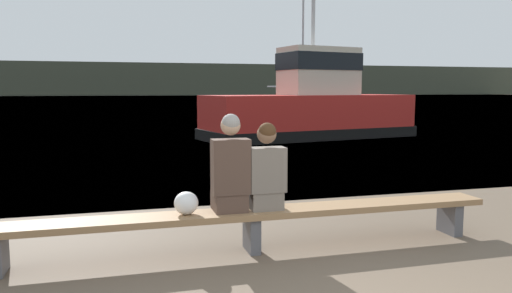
% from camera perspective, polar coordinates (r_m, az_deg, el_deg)
% --- Properties ---
extents(water_surface, '(240.00, 240.00, 0.00)m').
position_cam_1_polar(water_surface, '(127.50, -14.72, 5.57)').
color(water_surface, '#5684A3').
rests_on(water_surface, ground).
extents(far_shoreline, '(600.00, 12.00, 9.11)m').
position_cam_1_polar(far_shoreline, '(148.73, -14.89, 7.43)').
color(far_shoreline, '#424738').
rests_on(far_shoreline, ground).
extents(bench_main, '(5.72, 0.43, 0.46)m').
position_cam_1_polar(bench_main, '(5.58, -0.50, -8.18)').
color(bench_main, '#8E6B47').
rests_on(bench_main, ground).
extents(person_left, '(0.41, 0.39, 1.07)m').
position_cam_1_polar(person_left, '(5.41, -2.96, -2.59)').
color(person_left, '#4C382D').
rests_on(person_left, bench_main).
extents(person_right, '(0.41, 0.39, 0.97)m').
position_cam_1_polar(person_right, '(5.52, 1.14, -2.89)').
color(person_right, '#70665B').
rests_on(person_right, bench_main).
extents(shopping_bag, '(0.26, 0.23, 0.25)m').
position_cam_1_polar(shopping_bag, '(5.40, -7.98, -6.42)').
color(shopping_bag, white).
rests_on(shopping_bag, bench_main).
extents(tugboat_red, '(8.37, 4.26, 6.66)m').
position_cam_1_polar(tugboat_red, '(18.65, 6.32, 4.26)').
color(tugboat_red, red).
rests_on(tugboat_red, water_surface).
extents(moored_sailboat, '(9.25, 4.53, 7.14)m').
position_cam_1_polar(moored_sailboat, '(29.12, 6.18, 4.07)').
color(moored_sailboat, '#333338').
rests_on(moored_sailboat, water_surface).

